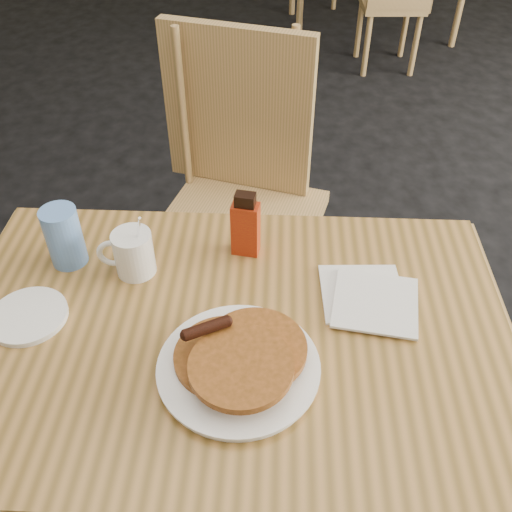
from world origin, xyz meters
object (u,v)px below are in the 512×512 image
(chair_main_far, at_px, (238,174))
(blue_tumbler, at_px, (64,237))
(syrup_bottle, at_px, (246,226))
(pancake_plate, at_px, (239,363))
(main_table, at_px, (228,344))
(coffee_mug, at_px, (132,253))

(chair_main_far, distance_m, blue_tumbler, 0.68)
(chair_main_far, bearing_deg, syrup_bottle, -68.80)
(blue_tumbler, bearing_deg, chair_main_far, 55.29)
(chair_main_far, xyz_separation_m, syrup_bottle, (0.02, -0.51, 0.20))
(blue_tumbler, bearing_deg, pancake_plate, -39.41)
(main_table, bearing_deg, chair_main_far, 88.75)
(main_table, bearing_deg, pancake_plate, -77.17)
(pancake_plate, bearing_deg, syrup_bottle, 87.49)
(chair_main_far, xyz_separation_m, blue_tumbler, (-0.37, -0.53, 0.20))
(chair_main_far, height_order, pancake_plate, chair_main_far)
(main_table, relative_size, blue_tumbler, 8.72)
(main_table, relative_size, syrup_bottle, 7.63)
(coffee_mug, relative_size, blue_tumbler, 1.15)
(syrup_bottle, height_order, blue_tumbler, syrup_bottle)
(pancake_plate, relative_size, blue_tumbler, 2.16)
(coffee_mug, bearing_deg, chair_main_far, 53.02)
(chair_main_far, distance_m, pancake_plate, 0.86)
(chair_main_far, bearing_deg, blue_tumbler, -105.91)
(syrup_bottle, bearing_deg, main_table, -86.23)
(main_table, height_order, pancake_plate, pancake_plate)
(main_table, xyz_separation_m, blue_tumbler, (-0.35, 0.21, 0.11))
(coffee_mug, bearing_deg, blue_tumbler, 150.52)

